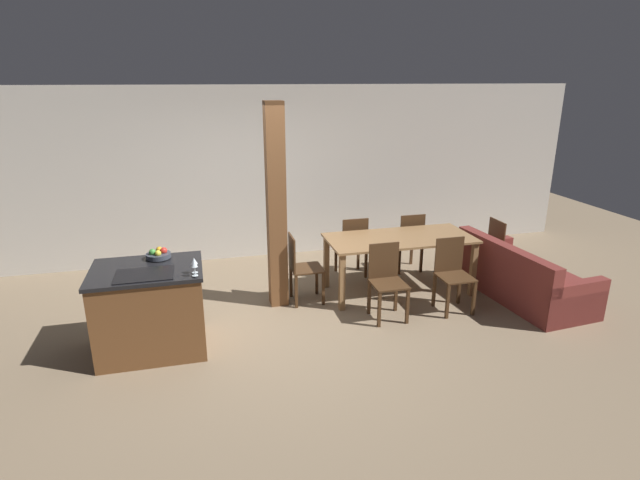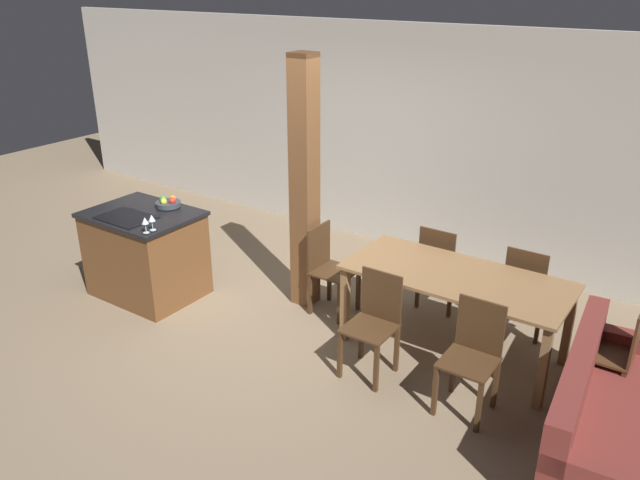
# 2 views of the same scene
# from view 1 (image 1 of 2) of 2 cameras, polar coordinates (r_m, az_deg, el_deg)

# --- Properties ---
(ground_plane) EXTENTS (16.00, 16.00, 0.00)m
(ground_plane) POSITION_cam_1_polar(r_m,az_deg,el_deg) (6.03, -5.14, -9.64)
(ground_plane) COLOR #847056
(wall_back) EXTENTS (11.20, 0.08, 2.70)m
(wall_back) POSITION_cam_1_polar(r_m,az_deg,el_deg) (7.97, -8.38, 7.43)
(wall_back) COLOR beige
(wall_back) RESTS_ON ground_plane
(kitchen_island) EXTENTS (1.12, 0.86, 0.94)m
(kitchen_island) POSITION_cam_1_polar(r_m,az_deg,el_deg) (5.61, -18.78, -7.49)
(kitchen_island) COLOR brown
(kitchen_island) RESTS_ON ground_plane
(fruit_bowl) EXTENTS (0.26, 0.26, 0.11)m
(fruit_bowl) POSITION_cam_1_polar(r_m,az_deg,el_deg) (5.66, -17.98, -1.57)
(fruit_bowl) COLOR #383D47
(fruit_bowl) RESTS_ON kitchen_island
(wine_glass_near) EXTENTS (0.07, 0.07, 0.16)m
(wine_glass_near) POSITION_cam_1_polar(r_m,az_deg,el_deg) (5.02, -14.18, -2.73)
(wine_glass_near) COLOR silver
(wine_glass_near) RESTS_ON kitchen_island
(wine_glass_middle) EXTENTS (0.07, 0.07, 0.16)m
(wine_glass_middle) POSITION_cam_1_polar(r_m,az_deg,el_deg) (5.10, -14.19, -2.41)
(wine_glass_middle) COLOR silver
(wine_glass_middle) RESTS_ON kitchen_island
(dining_table) EXTENTS (1.95, 0.88, 0.78)m
(dining_table) POSITION_cam_1_polar(r_m,az_deg,el_deg) (6.75, 9.06, -0.49)
(dining_table) COLOR olive
(dining_table) RESTS_ON ground_plane
(dining_chair_near_left) EXTENTS (0.40, 0.40, 0.91)m
(dining_chair_near_left) POSITION_cam_1_polar(r_m,az_deg,el_deg) (6.07, 7.62, -4.50)
(dining_chair_near_left) COLOR #472D19
(dining_chair_near_left) RESTS_ON ground_plane
(dining_chair_near_right) EXTENTS (0.40, 0.40, 0.91)m
(dining_chair_near_right) POSITION_cam_1_polar(r_m,az_deg,el_deg) (6.44, 14.90, -3.65)
(dining_chair_near_right) COLOR #472D19
(dining_chair_near_right) RESTS_ON ground_plane
(dining_chair_far_left) EXTENTS (0.40, 0.40, 0.91)m
(dining_chair_far_left) POSITION_cam_1_polar(r_m,az_deg,el_deg) (7.25, 3.74, -0.58)
(dining_chair_far_left) COLOR #472D19
(dining_chair_far_left) RESTS_ON ground_plane
(dining_chair_far_right) EXTENTS (0.40, 0.40, 0.91)m
(dining_chair_far_right) POSITION_cam_1_polar(r_m,az_deg,el_deg) (7.56, 10.07, -0.05)
(dining_chair_far_right) COLOR #472D19
(dining_chair_far_right) RESTS_ON ground_plane
(dining_chair_head_end) EXTENTS (0.40, 0.40, 0.91)m
(dining_chair_head_end) POSITION_cam_1_polar(r_m,az_deg,el_deg) (6.42, -2.17, -3.08)
(dining_chair_head_end) COLOR #472D19
(dining_chair_head_end) RESTS_ON ground_plane
(dining_chair_foot_end) EXTENTS (0.40, 0.40, 0.91)m
(dining_chair_foot_end) POSITION_cam_1_polar(r_m,az_deg,el_deg) (7.42, 18.59, -1.07)
(dining_chair_foot_end) COLOR #472D19
(dining_chair_foot_end) RESTS_ON ground_plane
(couch) EXTENTS (1.02, 1.90, 0.76)m
(couch) POSITION_cam_1_polar(r_m,az_deg,el_deg) (7.14, 22.01, -4.14)
(couch) COLOR maroon
(couch) RESTS_ON ground_plane
(timber_post) EXTENTS (0.22, 0.22, 2.55)m
(timber_post) POSITION_cam_1_polar(r_m,az_deg,el_deg) (6.14, -5.03, 3.64)
(timber_post) COLOR brown
(timber_post) RESTS_ON ground_plane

